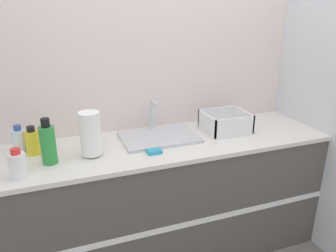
{
  "coord_description": "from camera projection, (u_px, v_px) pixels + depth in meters",
  "views": [
    {
      "loc": [
        -0.71,
        -1.61,
        1.76
      ],
      "look_at": [
        -0.02,
        0.28,
        1.02
      ],
      "focal_mm": 35.0,
      "sensor_mm": 36.0,
      "label": 1
    }
  ],
  "objects": [
    {
      "name": "dish_rack",
      "position": [
        225.0,
        124.0,
        2.37
      ],
      "size": [
        0.31,
        0.27,
        0.14
      ],
      "color": "white",
      "rests_on": "counter_cabinet"
    },
    {
      "name": "sink",
      "position": [
        159.0,
        136.0,
        2.26
      ],
      "size": [
        0.51,
        0.36,
        0.24
      ],
      "color": "silver",
      "rests_on": "counter_cabinet"
    },
    {
      "name": "bottle_white_spray",
      "position": [
        18.0,
        165.0,
        1.72
      ],
      "size": [
        0.09,
        0.09,
        0.17
      ],
      "color": "white",
      "rests_on": "counter_cabinet"
    },
    {
      "name": "paper_towel_roll",
      "position": [
        90.0,
        134.0,
        1.95
      ],
      "size": [
        0.13,
        0.13,
        0.28
      ],
      "color": "#4C4C51",
      "rests_on": "counter_cabinet"
    },
    {
      "name": "bottle_clear",
      "position": [
        19.0,
        140.0,
        2.02
      ],
      "size": [
        0.08,
        0.08,
        0.17
      ],
      "color": "silver",
      "rests_on": "counter_cabinet"
    },
    {
      "name": "bottle_yellow",
      "position": [
        33.0,
        142.0,
        1.99
      ],
      "size": [
        0.08,
        0.08,
        0.18
      ],
      "color": "yellow",
      "rests_on": "counter_cabinet"
    },
    {
      "name": "wall_right",
      "position": [
        310.0,
        71.0,
        2.44
      ],
      "size": [
        0.06,
        2.62,
        2.6
      ],
      "color": "silver",
      "rests_on": "ground_plane"
    },
    {
      "name": "bottle_green",
      "position": [
        48.0,
        144.0,
        1.86
      ],
      "size": [
        0.09,
        0.09,
        0.27
      ],
      "color": "#2D8C3D",
      "rests_on": "counter_cabinet"
    },
    {
      "name": "sponge",
      "position": [
        154.0,
        151.0,
        2.02
      ],
      "size": [
        0.09,
        0.06,
        0.02
      ],
      "color": "#3399BF",
      "rests_on": "counter_cabinet"
    },
    {
      "name": "wall_back",
      "position": [
        153.0,
        73.0,
        2.37
      ],
      "size": [
        4.59,
        0.06,
        2.6
      ],
      "color": "silver",
      "rests_on": "ground_plane"
    },
    {
      "name": "counter_cabinet",
      "position": [
        169.0,
        198.0,
        2.37
      ],
      "size": [
        2.21,
        0.64,
        0.9
      ],
      "color": "#514C47",
      "rests_on": "ground_plane"
    }
  ]
}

